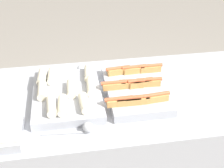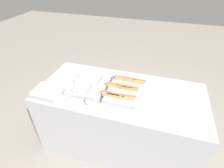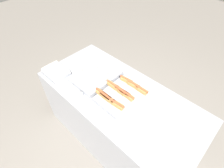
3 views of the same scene
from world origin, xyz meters
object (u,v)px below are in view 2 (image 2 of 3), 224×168
at_px(tray_hotdogs, 124,90).
at_px(tray_side_front, 48,92).
at_px(serving_spoon_near, 86,102).
at_px(tray_wraps, 90,83).
at_px(serving_spoon_far, 105,73).

xyz_separation_m(tray_hotdogs, tray_side_front, (-0.76, -0.27, -0.00)).
bearing_deg(serving_spoon_near, tray_wraps, 105.05).
height_order(tray_side_front, serving_spoon_far, tray_side_front).
height_order(tray_hotdogs, tray_wraps, same).
height_order(tray_wraps, tray_side_front, tray_wraps).
bearing_deg(tray_side_front, tray_hotdogs, 19.49).
xyz_separation_m(tray_wraps, tray_side_front, (-0.37, -0.27, -0.00)).
bearing_deg(serving_spoon_far, tray_hotdogs, -43.05).
relative_size(tray_wraps, tray_side_front, 1.76).
distance_m(tray_side_front, serving_spoon_far, 0.72).
distance_m(tray_side_front, serving_spoon_near, 0.44).
distance_m(tray_hotdogs, tray_side_front, 0.80).
bearing_deg(tray_hotdogs, serving_spoon_far, 136.95).
height_order(tray_wraps, serving_spoon_near, tray_wraps).
xyz_separation_m(tray_hotdogs, serving_spoon_near, (-0.32, -0.28, -0.01)).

